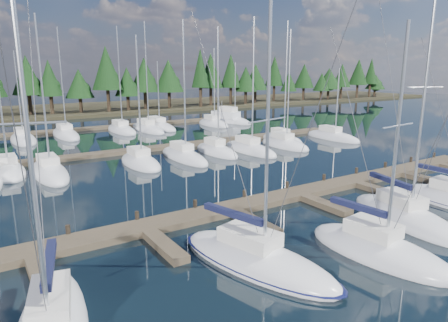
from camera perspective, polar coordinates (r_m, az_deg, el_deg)
ground at (r=39.64m, az=-1.65°, el=-0.51°), size 260.00×260.00×0.00m
far_shore at (r=95.52m, az=-20.77°, el=6.85°), size 220.00×30.00×0.60m
main_dock at (r=29.88m, az=11.05°, el=-4.92°), size 44.00×6.13×0.90m
back_docks at (r=56.95m, az=-11.92°, el=3.60°), size 50.00×21.80×0.40m
front_sailboat_1 at (r=19.99m, az=4.62°, el=-13.88°), size 5.41×9.84×12.93m
front_sailboat_2 at (r=22.29m, az=21.11°, el=-11.79°), size 3.80×8.12×12.22m
front_sailboat_3 at (r=27.55m, az=24.39°, el=-7.26°), size 4.80×9.23×15.02m
back_sailboat_rows at (r=52.44m, az=-10.25°, el=2.95°), size 45.11×33.53×16.73m
motor_yacht_right at (r=71.15m, az=0.26°, el=5.98°), size 5.52×9.54×4.53m
tree_line at (r=84.92m, az=-21.99°, el=11.02°), size 184.60×11.95×14.32m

